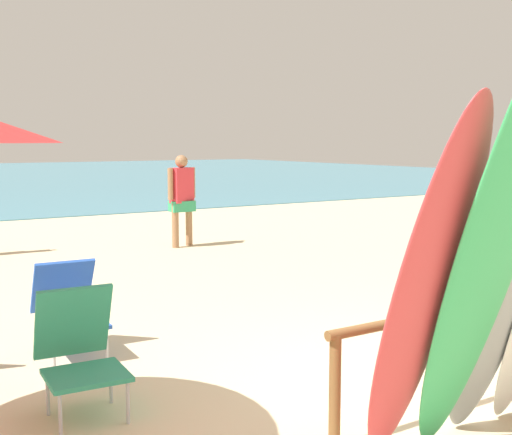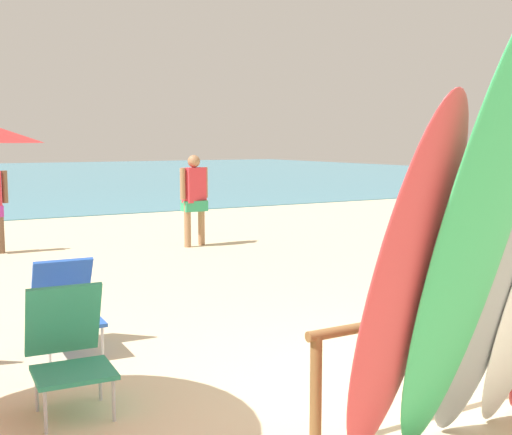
# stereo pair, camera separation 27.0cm
# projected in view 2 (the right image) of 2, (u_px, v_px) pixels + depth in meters

# --- Properties ---
(ground) EXTENTS (60.00, 60.00, 0.00)m
(ground) POSITION_uv_depth(u_px,v_px,m) (27.00, 213.00, 16.40)
(ground) COLOR beige
(surfboard_rack) EXTENTS (2.12, 0.07, 0.71)m
(surfboard_rack) POSITION_uv_depth(u_px,v_px,m) (443.00, 335.00, 4.27)
(surfboard_rack) COLOR brown
(surfboard_rack) RESTS_ON ground
(surfboard_red_0) EXTENTS (0.52, 0.74, 2.04)m
(surfboard_red_0) POSITION_uv_depth(u_px,v_px,m) (403.00, 290.00, 3.38)
(surfboard_red_0) COLOR #D13D42
(surfboard_red_0) RESTS_ON ground
(surfboard_green_1) EXTENTS (0.56, 0.99, 2.52)m
(surfboard_green_1) POSITION_uv_depth(u_px,v_px,m) (471.00, 246.00, 3.32)
(surfboard_green_1) COLOR #38B266
(surfboard_green_1) RESTS_ON ground
(surfboard_grey_2) EXTENTS (0.53, 0.72, 1.94)m
(surfboard_grey_2) POSITION_uv_depth(u_px,v_px,m) (490.00, 287.00, 3.68)
(surfboard_grey_2) COLOR #999EA3
(surfboard_grey_2) RESTS_ON ground
(beachgoer_photographing) EXTENTS (0.57, 0.30, 1.55)m
(beachgoer_photographing) POSITION_uv_depth(u_px,v_px,m) (194.00, 194.00, 11.09)
(beachgoer_photographing) COLOR #9E704C
(beachgoer_photographing) RESTS_ON ground
(beach_chair_blue) EXTENTS (0.54, 0.71, 0.82)m
(beach_chair_blue) POSITION_uv_depth(u_px,v_px,m) (68.00, 345.00, 4.38)
(beach_chair_blue) COLOR #B7B7BC
(beach_chair_blue) RESTS_ON ground
(beach_chair_striped) EXTENTS (0.53, 0.77, 0.79)m
(beach_chair_striped) POSITION_uv_depth(u_px,v_px,m) (66.00, 302.00, 5.57)
(beach_chair_striped) COLOR #B7B7BC
(beach_chair_striped) RESTS_ON ground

